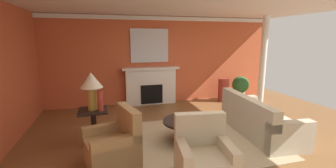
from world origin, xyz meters
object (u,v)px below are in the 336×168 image
(sofa, at_px, (258,121))
(armchair_facing_fireplace, at_px, (204,160))
(mantel_mirror, at_px, (150,46))
(vase_on_side_table, at_px, (100,101))
(armchair_near_window, at_px, (114,146))
(table_lamp, at_px, (91,84))
(coffee_table, at_px, (187,126))
(side_table, at_px, (94,124))
(fireplace, at_px, (151,87))
(vase_tall_corner, at_px, (223,90))
(potted_plant, at_px, (240,86))

(sofa, height_order, armchair_facing_fireplace, armchair_facing_fireplace)
(mantel_mirror, distance_m, vase_on_side_table, 3.29)
(sofa, distance_m, vase_on_side_table, 3.42)
(armchair_near_window, bearing_deg, table_lamp, 110.53)
(sofa, bearing_deg, coffee_table, 177.69)
(armchair_near_window, xyz_separation_m, side_table, (-0.35, 0.92, 0.09))
(fireplace, xyz_separation_m, vase_tall_corner, (2.44, -0.30, -0.19))
(mantel_mirror, xyz_separation_m, coffee_table, (0.16, -3.06, -1.54))
(mantel_mirror, distance_m, armchair_facing_fireplace, 4.64)
(sofa, height_order, side_table, sofa)
(mantel_mirror, xyz_separation_m, potted_plant, (3.04, -0.50, -1.38))
(sofa, relative_size, potted_plant, 2.61)
(side_table, height_order, vase_tall_corner, vase_tall_corner)
(sofa, bearing_deg, vase_on_side_table, 173.54)
(sofa, distance_m, table_lamp, 3.65)
(fireplace, xyz_separation_m, armchair_facing_fireplace, (-0.05, -4.25, -0.26))
(coffee_table, xyz_separation_m, vase_tall_corner, (2.28, 2.64, 0.04))
(fireplace, relative_size, table_lamp, 2.40)
(sofa, relative_size, vase_tall_corner, 2.85)
(vase_on_side_table, bearing_deg, potted_plant, 26.27)
(fireplace, relative_size, sofa, 0.83)
(coffee_table, relative_size, table_lamp, 1.33)
(armchair_facing_fireplace, bearing_deg, sofa, 33.61)
(fireplace, distance_m, coffee_table, 2.96)
(vase_on_side_table, bearing_deg, coffee_table, -10.45)
(coffee_table, xyz_separation_m, potted_plant, (2.88, 2.57, 0.16))
(coffee_table, bearing_deg, vase_tall_corner, 49.28)
(armchair_facing_fireplace, bearing_deg, fireplace, 89.29)
(mantel_mirror, bearing_deg, potted_plant, -9.31)
(armchair_near_window, height_order, vase_tall_corner, armchair_near_window)
(side_table, bearing_deg, mantel_mirror, 57.46)
(fireplace, height_order, armchair_near_window, fireplace)
(table_lamp, relative_size, potted_plant, 0.90)
(sofa, relative_size, coffee_table, 2.17)
(armchair_near_window, bearing_deg, fireplace, 68.79)
(mantel_mirror, bearing_deg, armchair_near_window, -110.55)
(sofa, distance_m, side_table, 3.53)
(mantel_mirror, height_order, vase_tall_corner, mantel_mirror)
(sofa, bearing_deg, vase_tall_corner, 77.06)
(fireplace, bearing_deg, vase_on_side_table, -120.16)
(mantel_mirror, height_order, armchair_near_window, mantel_mirror)
(sofa, bearing_deg, fireplace, 121.08)
(fireplace, height_order, sofa, fireplace)
(coffee_table, height_order, table_lamp, table_lamp)
(armchair_near_window, distance_m, potted_plant, 5.34)
(side_table, xyz_separation_m, vase_tall_corner, (4.11, 2.21, -0.02))
(side_table, xyz_separation_m, table_lamp, (0.00, 0.00, 0.82))
(coffee_table, bearing_deg, mantel_mirror, 93.01)
(armchair_facing_fireplace, bearing_deg, potted_plant, 51.42)
(coffee_table, bearing_deg, armchair_facing_fireplace, -99.29)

